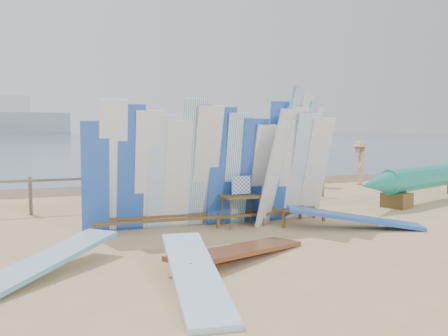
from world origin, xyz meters
name	(u,v)px	position (x,y,z in m)	size (l,w,h in m)	color
ground	(143,234)	(0.00, 0.00, 0.00)	(160.00, 160.00, 0.00)	tan
ocean	(42,137)	(0.00, 128.00, 0.00)	(320.00, 240.00, 0.02)	#425C77
wet_sand_strip	(97,189)	(0.00, 7.20, 0.00)	(40.00, 2.60, 0.01)	brown
distant_ship	(4,120)	(-12.00, 180.00, 5.31)	(45.00, 8.00, 14.00)	#999EA3
fence	(117,184)	(0.00, 3.00, 0.63)	(12.08, 0.08, 0.90)	#6F6454
main_surfboard_rack	(215,170)	(1.52, 0.16, 1.16)	(5.22, 0.99, 2.59)	brown
side_surfboard_rack	(291,161)	(3.41, 0.35, 1.29)	(2.35, 2.17, 2.87)	brown
outrigger_canoe	(433,178)	(8.47, 1.25, 0.64)	(6.83, 2.84, 1.00)	brown
vendor_table	(241,210)	(2.02, -0.04, 0.35)	(0.81, 0.58, 1.04)	brown
flat_board_c	(239,259)	(1.01, -2.28, 0.00)	(0.56, 2.70, 0.07)	brown
flat_board_e	(42,276)	(-1.83, -2.06, 0.00)	(0.56, 2.70, 0.07)	white
flat_board_b	(195,289)	(-0.06, -3.32, 0.00)	(0.56, 2.70, 0.07)	#99C8F5
flat_board_d	(355,229)	(4.07, -1.09, 0.00)	(0.56, 2.70, 0.07)	blue
beach_chair_left	(121,192)	(0.27, 4.10, 0.28)	(0.87, 0.87, 0.97)	red
beach_chair_right	(178,189)	(1.93, 4.30, 0.27)	(0.66, 0.68, 0.92)	red
stroller	(202,184)	(2.52, 3.88, 0.43)	(0.64, 0.85, 1.08)	red
beachgoer_9	(312,161)	(7.11, 5.35, 0.89)	(1.15, 0.48, 1.79)	tan
beachgoer_5	(109,165)	(0.17, 5.63, 0.92)	(1.70, 0.55, 1.83)	beige
beachgoer_7	(228,163)	(4.28, 6.16, 0.83)	(0.61, 0.33, 1.67)	#8C6042
beachgoer_6	(173,172)	(1.61, 3.60, 0.84)	(0.82, 0.39, 1.68)	tan
beachgoer_3	(105,165)	(0.16, 6.23, 0.89)	(1.16, 0.48, 1.79)	tan
beachgoer_8	(277,167)	(5.29, 4.52, 0.79)	(0.76, 0.37, 1.57)	beige
beachgoer_4	(157,173)	(1.28, 4.11, 0.77)	(0.90, 0.39, 1.53)	#8C6042
beachgoer_extra_0	(359,163)	(8.99, 5.18, 0.79)	(1.02, 0.42, 1.58)	tan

